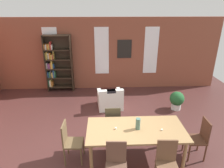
# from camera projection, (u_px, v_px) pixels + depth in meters

# --- Properties ---
(ground_plane) EXTENTS (10.89, 10.89, 0.00)m
(ground_plane) POSITION_uv_depth(u_px,v_px,m) (102.00, 151.00, 4.76)
(ground_plane) COLOR #492725
(back_wall_brick) EXTENTS (9.37, 0.12, 2.84)m
(back_wall_brick) POSITION_uv_depth(u_px,v_px,m) (102.00, 54.00, 7.91)
(back_wall_brick) COLOR brown
(back_wall_brick) RESTS_ON ground
(window_pane_0) EXTENTS (0.55, 0.02, 1.85)m
(window_pane_0) POSITION_uv_depth(u_px,v_px,m) (52.00, 52.00, 7.71)
(window_pane_0) COLOR white
(window_pane_1) EXTENTS (0.55, 0.02, 1.85)m
(window_pane_1) POSITION_uv_depth(u_px,v_px,m) (102.00, 51.00, 7.79)
(window_pane_1) COLOR white
(window_pane_2) EXTENTS (0.55, 0.02, 1.85)m
(window_pane_2) POSITION_uv_depth(u_px,v_px,m) (151.00, 51.00, 7.87)
(window_pane_2) COLOR white
(dining_table) EXTENTS (2.12, 1.02, 0.78)m
(dining_table) POSITION_uv_depth(u_px,v_px,m) (136.00, 132.00, 4.30)
(dining_table) COLOR #A07B4E
(dining_table) RESTS_ON ground
(vase_on_table) EXTENTS (0.10, 0.10, 0.25)m
(vase_on_table) POSITION_uv_depth(u_px,v_px,m) (138.00, 124.00, 4.23)
(vase_on_table) COLOR #4C7266
(vase_on_table) RESTS_ON dining_table
(tealight_candle_0) EXTENTS (0.04, 0.04, 0.04)m
(tealight_candle_0) POSITION_uv_depth(u_px,v_px,m) (116.00, 128.00, 4.25)
(tealight_candle_0) COLOR silver
(tealight_candle_0) RESTS_ON dining_table
(tealight_candle_1) EXTENTS (0.04, 0.04, 0.03)m
(tealight_candle_1) POSITION_uv_depth(u_px,v_px,m) (162.00, 130.00, 4.21)
(tealight_candle_1) COLOR silver
(tealight_candle_1) RESTS_ON dining_table
(dining_chair_head_right) EXTENTS (0.41, 0.41, 0.95)m
(dining_chair_head_right) POSITION_uv_depth(u_px,v_px,m) (199.00, 137.00, 4.43)
(dining_chair_head_right) COLOR #543121
(dining_chair_head_right) RESTS_ON ground
(dining_chair_head_left) EXTENTS (0.42, 0.42, 0.95)m
(dining_chair_head_left) POSITION_uv_depth(u_px,v_px,m) (70.00, 141.00, 4.32)
(dining_chair_head_left) COLOR brown
(dining_chair_head_left) RESTS_ON ground
(dining_chair_near_left) EXTENTS (0.42, 0.42, 0.95)m
(dining_chair_near_left) POSITION_uv_depth(u_px,v_px,m) (116.00, 165.00, 3.67)
(dining_chair_near_left) COLOR brown
(dining_chair_near_left) RESTS_ON ground
(dining_chair_far_left) EXTENTS (0.41, 0.41, 0.95)m
(dining_chair_far_left) POSITION_uv_depth(u_px,v_px,m) (112.00, 121.00, 5.04)
(dining_chair_far_left) COLOR #423D2B
(dining_chair_far_left) RESTS_ON ground
(dining_chair_near_right) EXTENTS (0.42, 0.42, 0.95)m
(dining_chair_near_right) POSITION_uv_depth(u_px,v_px,m) (167.00, 163.00, 3.71)
(dining_chair_near_right) COLOR brown
(dining_chair_near_right) RESTS_ON ground
(bookshelf_tall) EXTENTS (1.03, 0.30, 2.23)m
(bookshelf_tall) POSITION_uv_depth(u_px,v_px,m) (57.00, 64.00, 7.72)
(bookshelf_tall) COLOR #2D2319
(bookshelf_tall) RESTS_ON ground
(armchair_white) EXTENTS (0.88, 0.88, 0.75)m
(armchair_white) POSITION_uv_depth(u_px,v_px,m) (110.00, 100.00, 6.70)
(armchair_white) COLOR white
(armchair_white) RESTS_ON ground
(potted_plant_by_shelf) EXTENTS (0.47, 0.47, 0.62)m
(potted_plant_by_shelf) POSITION_uv_depth(u_px,v_px,m) (177.00, 100.00, 6.55)
(potted_plant_by_shelf) COLOR silver
(potted_plant_by_shelf) RESTS_ON ground
(framed_picture) EXTENTS (0.56, 0.03, 0.72)m
(framed_picture) POSITION_uv_depth(u_px,v_px,m) (124.00, 49.00, 7.80)
(framed_picture) COLOR black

